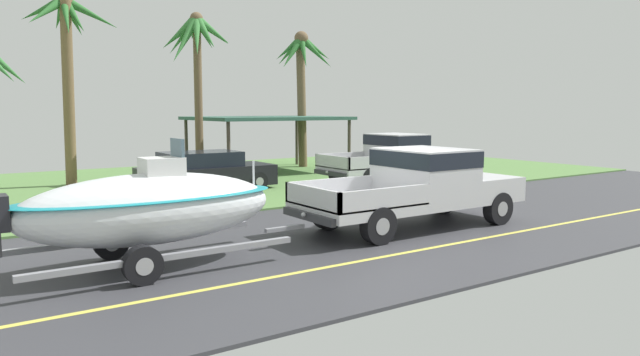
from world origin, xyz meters
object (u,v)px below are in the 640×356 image
object	(u,v)px
parked_sedan_near	(205,172)
carport_awning	(267,119)
parked_pickup_background	(396,156)
palm_tree_near_left	(66,43)
palm_tree_near_right	(196,48)
pickup_truck_towing	(424,183)
palm_tree_mid	(301,68)
boat_on_trailer	(149,208)

from	to	relation	value
parked_sedan_near	carport_awning	distance (m)	6.29
parked_pickup_background	palm_tree_near_left	world-z (taller)	palm_tree_near_left
parked_sedan_near	palm_tree_near_right	size ratio (longest dim) A/B	0.71
pickup_truck_towing	palm_tree_near_left	size ratio (longest dim) A/B	0.87
parked_sedan_near	pickup_truck_towing	bearing A→B (deg)	-76.30
palm_tree_near_left	palm_tree_mid	world-z (taller)	palm_tree_near_left
boat_on_trailer	parked_sedan_near	size ratio (longest dim) A/B	1.28
parked_sedan_near	parked_pickup_background	bearing A→B (deg)	-15.73
boat_on_trailer	palm_tree_near_left	xyz separation A→B (m)	(1.09, 12.04, 4.03)
boat_on_trailer	palm_tree_mid	bearing A→B (deg)	49.05
parked_pickup_background	palm_tree_near_left	xyz separation A→B (m)	(-10.43, 5.55, 4.06)
pickup_truck_towing	carport_awning	xyz separation A→B (m)	(2.54, 12.38, 1.32)
carport_awning	parked_pickup_background	bearing A→B (deg)	-68.76
parked_sedan_near	palm_tree_near_left	size ratio (longest dim) A/B	0.66
palm_tree_mid	palm_tree_near_left	bearing A→B (deg)	-171.73
pickup_truck_towing	parked_sedan_near	distance (m)	8.68
boat_on_trailer	parked_sedan_near	distance (m)	9.63
pickup_truck_towing	palm_tree_near_right	bearing A→B (deg)	97.24
pickup_truck_towing	parked_sedan_near	xyz separation A→B (m)	(-2.06, 8.43, -0.37)
palm_tree_near_right	boat_on_trailer	bearing A→B (deg)	-116.61
carport_awning	palm_tree_near_left	bearing A→B (deg)	-177.61
boat_on_trailer	carport_awning	bearing A→B (deg)	53.28
carport_awning	palm_tree_near_left	distance (m)	8.60
boat_on_trailer	carport_awning	xyz separation A→B (m)	(9.23, 12.38, 1.29)
parked_sedan_near	palm_tree_near_right	bearing A→B (deg)	72.45
palm_tree_near_left	palm_tree_mid	xyz separation A→B (m)	(10.71, 1.56, -0.36)
boat_on_trailer	parked_pickup_background	distance (m)	13.22
parked_pickup_background	palm_tree_near_left	bearing A→B (deg)	152.00
parked_pickup_background	palm_tree_mid	bearing A→B (deg)	87.78
pickup_truck_towing	parked_pickup_background	size ratio (longest dim) A/B	1.09
palm_tree_near_right	carport_awning	bearing A→B (deg)	23.90
parked_pickup_background	palm_tree_mid	distance (m)	8.01
boat_on_trailer	carport_awning	distance (m)	15.50
pickup_truck_towing	carport_awning	bearing A→B (deg)	78.38
parked_pickup_background	palm_tree_near_right	size ratio (longest dim) A/B	0.87
pickup_truck_towing	parked_pickup_background	xyz separation A→B (m)	(4.83, 6.49, -0.00)
palm_tree_near_left	parked_sedan_near	bearing A→B (deg)	-45.52
pickup_truck_towing	parked_pickup_background	distance (m)	8.09
parked_sedan_near	carport_awning	size ratio (longest dim) A/B	0.73
carport_awning	palm_tree_mid	size ratio (longest dim) A/B	0.97
carport_awning	boat_on_trailer	bearing A→B (deg)	-126.72
palm_tree_near_right	palm_tree_mid	xyz separation A→B (m)	(6.46, 2.94, -0.32)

